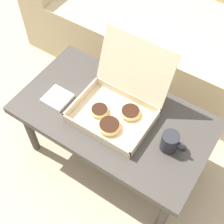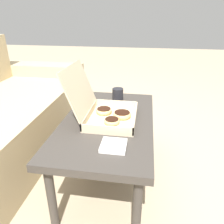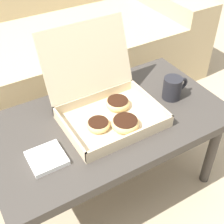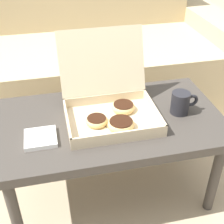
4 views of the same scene
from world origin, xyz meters
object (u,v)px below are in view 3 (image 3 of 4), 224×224
at_px(coffee_table, 108,127).
at_px(coffee_mug, 173,88).
at_px(couch, 32,51).
at_px(pastry_box, 107,103).

bearing_deg(coffee_table, coffee_mug, -3.40).
height_order(couch, pastry_box, couch).
bearing_deg(pastry_box, couch, 90.66).
bearing_deg(coffee_mug, pastry_box, 172.33).
height_order(couch, coffee_mug, couch).
bearing_deg(coffee_table, pastry_box, 64.01).
bearing_deg(couch, pastry_box, -89.34).
height_order(couch, coffee_table, couch).
xyz_separation_m(coffee_table, coffee_mug, (0.31, -0.02, 0.10)).
distance_m(couch, pastry_box, 0.95).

